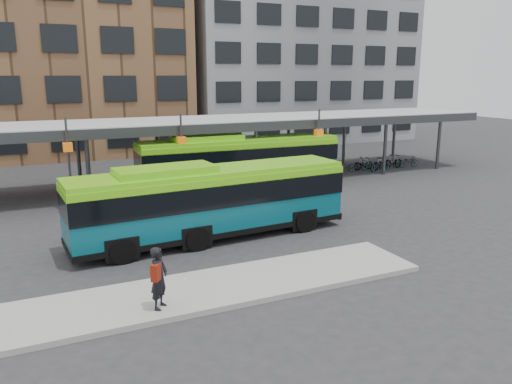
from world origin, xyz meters
name	(u,v)px	position (x,y,z in m)	size (l,w,h in m)	color
ground	(317,240)	(0.00, 0.00, 0.00)	(120.00, 120.00, 0.00)	#28282B
boarding_island	(222,287)	(-5.50, -3.00, 0.09)	(14.00, 3.00, 0.18)	gray
canopy	(211,123)	(-0.06, 12.87, 3.91)	(40.00, 6.53, 4.80)	#999B9E
building_brick	(25,26)	(-10.00, 32.00, 11.00)	(26.00, 14.00, 22.00)	brown
building_grey	(290,45)	(16.00, 32.00, 10.00)	(24.00, 14.00, 20.00)	slate
bus_front	(211,199)	(-4.00, 2.20, 1.72)	(12.13, 3.32, 3.30)	#084E5C
bus_rear	(239,160)	(0.86, 10.57, 1.78)	(12.48, 3.06, 3.42)	#084E5C
pedestrian	(159,278)	(-7.77, -3.81, 1.14)	(0.78, 0.82, 1.89)	black
bike_rack	(382,163)	(13.11, 12.03, 0.47)	(6.16, 1.50, 1.07)	slate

